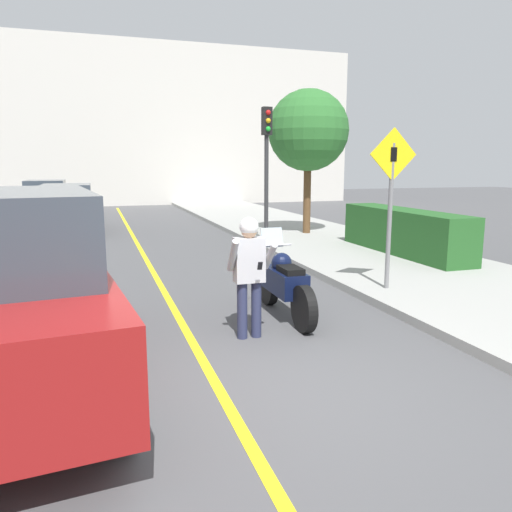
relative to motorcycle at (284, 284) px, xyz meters
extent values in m
plane|color=#4C4C4F|center=(-0.98, -2.47, -0.52)|extent=(80.00, 80.00, 0.00)
cube|color=#9E9E99|center=(3.82, 1.53, -0.45)|extent=(4.40, 44.00, 0.14)
cube|color=yellow|center=(-1.58, 3.53, -0.51)|extent=(0.12, 36.00, 0.01)
cube|color=beige|center=(-0.98, 23.53, 4.13)|extent=(28.00, 1.20, 9.30)
cylinder|color=black|center=(0.00, -0.77, -0.18)|extent=(0.14, 0.67, 0.67)
cylinder|color=black|center=(0.00, 0.75, -0.18)|extent=(0.14, 0.67, 0.67)
cube|color=#0C1433|center=(0.00, -0.01, 0.05)|extent=(0.40, 1.05, 0.36)
sphere|color=#0C1433|center=(0.00, 0.13, 0.31)|extent=(0.32, 0.32, 0.32)
cube|color=black|center=(0.00, -0.25, 0.27)|extent=(0.28, 0.48, 0.10)
cylinder|color=silver|center=(0.00, 0.51, 0.53)|extent=(0.62, 0.03, 0.03)
cube|color=silver|center=(0.00, 0.58, 0.65)|extent=(0.36, 0.12, 0.31)
cylinder|color=#282D4C|center=(-0.90, -0.75, -0.13)|extent=(0.14, 0.14, 0.78)
cylinder|color=#282D4C|center=(-0.70, -0.75, -0.13)|extent=(0.14, 0.14, 0.78)
cube|color=#B7B7BC|center=(-0.80, -0.75, 0.56)|extent=(0.40, 0.22, 0.60)
cylinder|color=#B7B7BC|center=(-1.05, -0.85, 0.65)|extent=(0.09, 0.37, 0.47)
cylinder|color=#B7B7BC|center=(-0.55, -0.87, 0.62)|extent=(0.09, 0.42, 0.42)
sphere|color=tan|center=(-0.80, -0.75, 0.96)|extent=(0.22, 0.22, 0.22)
sphere|color=white|center=(-0.80, -0.75, 1.01)|extent=(0.25, 0.25, 0.25)
cube|color=black|center=(-0.74, -1.03, 0.53)|extent=(0.06, 0.05, 0.11)
cylinder|color=black|center=(-2.91, 0.07, -0.14)|extent=(0.30, 0.78, 0.76)
cylinder|color=black|center=(-2.60, -2.87, -0.14)|extent=(0.30, 0.78, 0.76)
cube|color=maroon|center=(-3.63, -1.49, 0.31)|extent=(2.38, 4.94, 0.90)
cylinder|color=slate|center=(2.21, 0.63, 0.90)|extent=(0.08, 0.08, 2.56)
cube|color=yellow|center=(2.21, 0.61, 1.99)|extent=(0.91, 0.02, 0.91)
cube|color=black|center=(2.21, 0.59, 1.99)|extent=(0.12, 0.01, 0.24)
cylinder|color=#2D2D30|center=(1.97, 6.58, 1.51)|extent=(0.12, 0.12, 3.77)
cube|color=black|center=(1.97, 6.56, 3.02)|extent=(0.26, 0.22, 0.76)
sphere|color=red|center=(1.97, 6.44, 3.24)|extent=(0.14, 0.14, 0.14)
sphere|color=gold|center=(1.97, 6.44, 3.02)|extent=(0.14, 0.14, 0.14)
sphere|color=green|center=(1.97, 6.44, 2.80)|extent=(0.14, 0.14, 0.14)
cube|color=#235623|center=(4.62, 3.70, 0.17)|extent=(0.90, 4.47, 1.09)
cylinder|color=brown|center=(3.84, 7.96, 0.81)|extent=(0.24, 0.24, 2.37)
sphere|color=#2D6B2D|center=(3.84, 7.96, 2.89)|extent=(2.56, 2.56, 2.56)
cylinder|color=black|center=(-4.46, 12.94, -0.20)|extent=(0.22, 0.64, 0.64)
cylinder|color=black|center=(-2.80, 12.94, -0.20)|extent=(0.22, 0.64, 0.64)
cylinder|color=black|center=(-4.46, 10.34, -0.20)|extent=(0.22, 0.64, 0.64)
cylinder|color=black|center=(-2.80, 10.34, -0.20)|extent=(0.22, 0.64, 0.64)
cube|color=gray|center=(-3.63, 11.64, 0.18)|extent=(1.80, 4.20, 0.76)
cube|color=#38424C|center=(-3.63, 11.47, 0.86)|extent=(1.58, 2.18, 0.60)
cylinder|color=black|center=(-5.58, 18.27, -0.20)|extent=(0.22, 0.64, 0.64)
cylinder|color=black|center=(-3.93, 18.27, -0.20)|extent=(0.22, 0.64, 0.64)
cylinder|color=black|center=(-5.58, 15.66, -0.20)|extent=(0.22, 0.64, 0.64)
cylinder|color=black|center=(-3.93, 15.66, -0.20)|extent=(0.22, 0.64, 0.64)
cube|color=black|center=(-4.76, 16.97, 0.18)|extent=(1.80, 4.20, 0.76)
cube|color=#38424C|center=(-4.76, 16.80, 0.86)|extent=(1.58, 2.18, 0.60)
camera|label=1|loc=(-2.70, -6.99, 1.81)|focal=35.00mm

